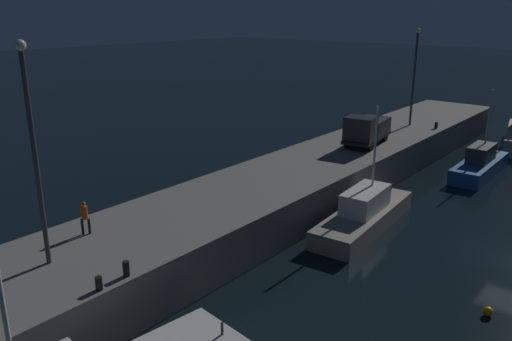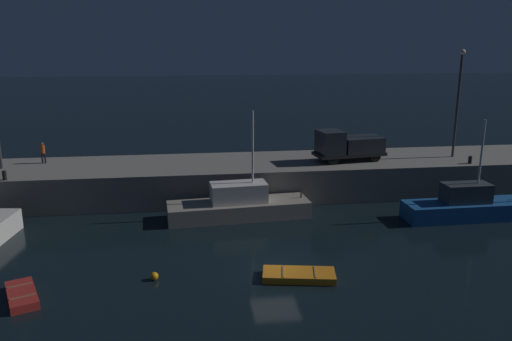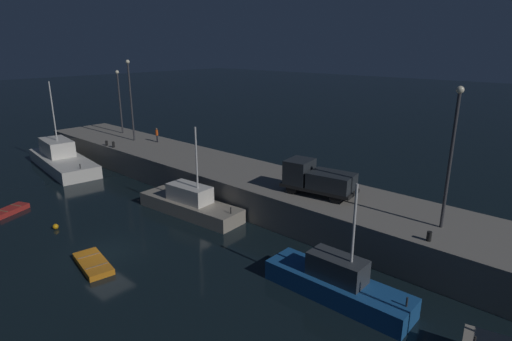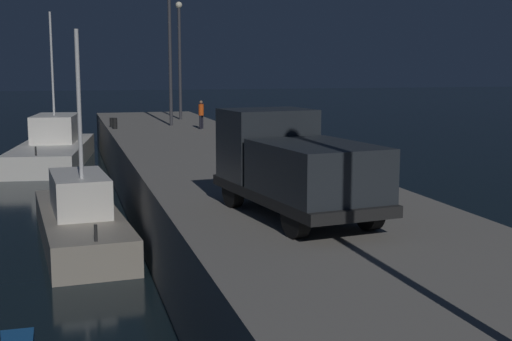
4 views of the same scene
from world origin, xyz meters
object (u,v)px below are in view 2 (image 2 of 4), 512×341
at_px(fishing_boat_orange, 465,206).
at_px(mooring_buoy_near, 154,276).
at_px(utility_truck, 347,145).
at_px(dockworker, 43,151).
at_px(bollard_west, 4,175).
at_px(dinghy_orange_near, 22,295).
at_px(lamp_post_central, 458,96).
at_px(bollard_central, 470,160).
at_px(rowboat_white_mid, 299,275).
at_px(fishing_boat_white, 239,205).

relative_size(fishing_boat_orange, mooring_buoy_near, 19.98).
distance_m(mooring_buoy_near, utility_truck, 19.98).
xyz_separation_m(utility_truck, dockworker, (-23.49, 2.30, -0.32)).
xyz_separation_m(mooring_buoy_near, bollard_west, (-10.58, 11.10, 2.71)).
xyz_separation_m(fishing_boat_orange, bollard_west, (-30.98, 4.53, 2.05)).
distance_m(dinghy_orange_near, lamp_post_central, 33.69).
bearing_deg(bollard_central, lamp_post_central, 93.38).
distance_m(rowboat_white_mid, mooring_buoy_near, 7.34).
bearing_deg(lamp_post_central, bollard_central, -86.62).
bearing_deg(rowboat_white_mid, lamp_post_central, 42.63).
height_order(lamp_post_central, bollard_central, lamp_post_central).
bearing_deg(lamp_post_central, bollard_west, -175.35).
xyz_separation_m(rowboat_white_mid, bollard_central, (16.05, 12.25, 2.70)).
height_order(rowboat_white_mid, dockworker, dockworker).
xyz_separation_m(rowboat_white_mid, utility_truck, (6.91, 14.36, 3.65)).
bearing_deg(lamp_post_central, fishing_boat_white, -164.29).
bearing_deg(bollard_central, rowboat_white_mid, -142.64).
distance_m(fishing_boat_orange, utility_truck, 9.80).
bearing_deg(bollard_west, dockworker, 74.72).
bearing_deg(bollard_central, dockworker, 172.30).
relative_size(utility_truck, dockworker, 3.56).
xyz_separation_m(mooring_buoy_near, dockworker, (-9.28, 15.87, 3.31)).
relative_size(fishing_boat_white, fishing_boat_orange, 1.17).
relative_size(fishing_boat_orange, dinghy_orange_near, 2.65).
xyz_separation_m(fishing_boat_white, lamp_post_central, (18.05, 5.08, 6.69)).
relative_size(fishing_boat_orange, rowboat_white_mid, 2.16).
height_order(rowboat_white_mid, mooring_buoy_near, mooring_buoy_near).
distance_m(fishing_boat_white, mooring_buoy_near, 10.20).
height_order(fishing_boat_orange, dockworker, fishing_boat_orange).
bearing_deg(lamp_post_central, rowboat_white_mid, -137.37).
height_order(fishing_boat_orange, dinghy_orange_near, fishing_boat_orange).
distance_m(mooring_buoy_near, bollard_west, 15.57).
xyz_separation_m(mooring_buoy_near, lamp_post_central, (23.21, 13.85, 7.35)).
bearing_deg(utility_truck, dinghy_orange_near, -143.94).
distance_m(fishing_boat_white, rowboat_white_mid, 9.83).
distance_m(utility_truck, dockworker, 23.60).
relative_size(fishing_boat_white, bollard_central, 17.09).
distance_m(fishing_boat_orange, lamp_post_central, 10.28).
height_order(fishing_boat_white, dockworker, fishing_boat_white).
bearing_deg(dinghy_orange_near, bollard_west, 110.30).
bearing_deg(dockworker, utility_truck, -5.59).
height_order(utility_truck, bollard_central, utility_truck).
height_order(dockworker, bollard_west, dockworker).
height_order(utility_truck, bollard_west, utility_truck).
bearing_deg(fishing_boat_white, fishing_boat_orange, -8.21).
bearing_deg(dinghy_orange_near, utility_truck, 36.06).
distance_m(fishing_boat_orange, dinghy_orange_near, 27.56).
relative_size(rowboat_white_mid, mooring_buoy_near, 9.25).
xyz_separation_m(utility_truck, bollard_central, (9.14, -2.11, -0.95)).
xyz_separation_m(fishing_boat_white, fishing_boat_orange, (15.24, -2.20, -0.00)).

